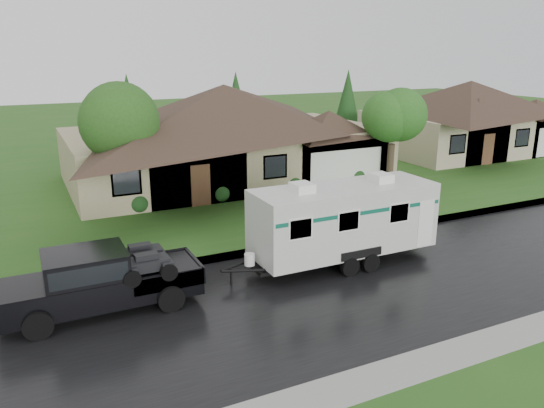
{
  "coord_description": "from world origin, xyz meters",
  "views": [
    {
      "loc": [
        -9.19,
        -15.55,
        7.71
      ],
      "look_at": [
        -0.68,
        2.0,
        2.0
      ],
      "focal_mm": 35.0,
      "sensor_mm": 36.0,
      "label": 1
    }
  ],
  "objects": [
    {
      "name": "ground",
      "position": [
        0.0,
        0.0,
        0.0
      ],
      "size": [
        140.0,
        140.0,
        0.0
      ],
      "primitive_type": "plane",
      "color": "#26571B",
      "rests_on": "ground"
    },
    {
      "name": "tree_left_green",
      "position": [
        -4.88,
        9.25,
        4.29
      ],
      "size": [
        3.61,
        3.61,
        5.97
      ],
      "color": "#382B1E",
      "rests_on": "lawn"
    },
    {
      "name": "tree_right_green",
      "position": [
        9.92,
        8.31,
        3.94
      ],
      "size": [
        3.31,
        3.31,
        5.47
      ],
      "color": "#382B1E",
      "rests_on": "lawn"
    },
    {
      "name": "shrub_row",
      "position": [
        2.0,
        9.3,
        0.65
      ],
      "size": [
        13.6,
        1.0,
        1.0
      ],
      "color": "#143814",
      "rests_on": "lawn"
    },
    {
      "name": "house_main",
      "position": [
        2.29,
        13.84,
        3.59
      ],
      "size": [
        19.44,
        10.8,
        6.9
      ],
      "color": "gray",
      "rests_on": "lawn"
    },
    {
      "name": "curb",
      "position": [
        0.0,
        2.25,
        0.07
      ],
      "size": [
        140.0,
        0.5,
        0.15
      ],
      "primitive_type": "cube",
      "color": "gray",
      "rests_on": "ground"
    },
    {
      "name": "travel_trailer",
      "position": [
        1.26,
        -0.02,
        1.73
      ],
      "size": [
        7.28,
        2.56,
        3.26
      ],
      "color": "silver",
      "rests_on": "ground"
    },
    {
      "name": "road",
      "position": [
        0.0,
        -2.0,
        0.01
      ],
      "size": [
        140.0,
        8.0,
        0.01
      ],
      "primitive_type": "cube",
      "color": "black",
      "rests_on": "ground"
    },
    {
      "name": "pickup_truck",
      "position": [
        -7.54,
        -0.02,
        1.05
      ],
      "size": [
        5.9,
        2.24,
        1.97
      ],
      "color": "black",
      "rests_on": "ground"
    },
    {
      "name": "lawn",
      "position": [
        0.0,
        15.0,
        0.07
      ],
      "size": [
        140.0,
        26.0,
        0.15
      ],
      "primitive_type": "cube",
      "color": "#26571B",
      "rests_on": "ground"
    },
    {
      "name": "house_neighbor",
      "position": [
        22.27,
        14.34,
        3.32
      ],
      "size": [
        15.12,
        9.72,
        6.45
      ],
      "color": "#BFAC8E",
      "rests_on": "lawn"
    }
  ]
}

